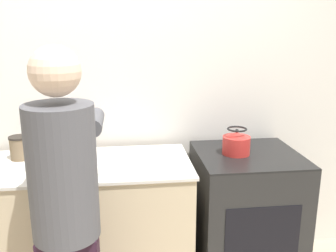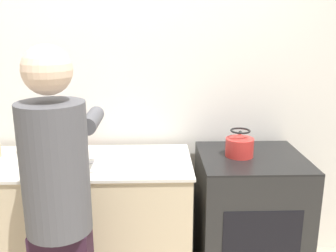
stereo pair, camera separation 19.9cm
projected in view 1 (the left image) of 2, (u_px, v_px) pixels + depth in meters
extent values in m
cube|color=silver|center=(126.00, 91.00, 2.66)|extent=(8.00, 0.05, 2.60)
cube|color=#C6B28E|center=(74.00, 231.00, 2.44)|extent=(1.50, 0.62, 0.90)
cube|color=beige|center=(69.00, 165.00, 2.32)|extent=(1.52, 0.64, 0.02)
cube|color=black|center=(245.00, 218.00, 2.59)|extent=(0.67, 0.65, 0.92)
cube|color=black|center=(248.00, 154.00, 2.47)|extent=(0.67, 0.65, 0.01)
cube|color=black|center=(262.00, 237.00, 2.27)|extent=(0.47, 0.01, 0.40)
cylinder|color=#4C4C51|center=(63.00, 172.00, 1.73)|extent=(0.32, 0.32, 0.64)
sphere|color=beige|center=(55.00, 71.00, 1.61)|extent=(0.23, 0.23, 0.23)
cylinder|color=#4C4C51|center=(42.00, 123.00, 1.95)|extent=(0.09, 0.30, 0.09)
cylinder|color=#4C4C51|center=(95.00, 122.00, 1.98)|extent=(0.09, 0.30, 0.09)
cube|color=silver|center=(84.00, 169.00, 2.22)|extent=(0.37, 0.21, 0.02)
cube|color=silver|center=(97.00, 164.00, 2.26)|extent=(0.12, 0.07, 0.01)
cube|color=black|center=(82.00, 166.00, 2.23)|extent=(0.08, 0.05, 0.01)
cylinder|color=red|center=(236.00, 145.00, 2.45)|extent=(0.18, 0.18, 0.12)
cone|color=red|center=(237.00, 134.00, 2.43)|extent=(0.14, 0.14, 0.03)
sphere|color=black|center=(237.00, 131.00, 2.42)|extent=(0.02, 0.02, 0.02)
torus|color=black|center=(237.00, 129.00, 2.42)|extent=(0.13, 0.13, 0.01)
cylinder|color=#9E4738|center=(65.00, 148.00, 2.48)|extent=(0.20, 0.20, 0.09)
cylinder|color=#756047|center=(20.00, 149.00, 2.40)|extent=(0.12, 0.12, 0.14)
cylinder|color=#28231E|center=(18.00, 137.00, 2.38)|extent=(0.12, 0.12, 0.01)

